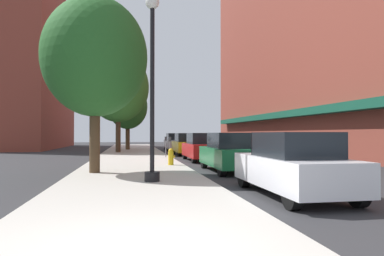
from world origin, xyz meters
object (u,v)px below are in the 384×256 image
Objects in this scene: parking_meter_near at (170,145)px; car_silver at (175,142)px; car_white at (293,165)px; fire_hydrant at (171,157)px; parking_meter_far at (166,144)px; tree_near at (118,87)px; car_yellow at (186,144)px; lamppost at (152,84)px; tree_far at (95,57)px; car_green at (230,153)px; car_red at (202,147)px; tree_mid at (128,107)px.

car_silver reaches higher than parking_meter_near.
car_white is (1.95, -11.48, -0.14)m from parking_meter_near.
fire_hydrant is 0.60× the size of parking_meter_far.
tree_near is (-3.24, 6.33, 4.42)m from parking_meter_far.
car_yellow is (5.19, -2.54, -4.56)m from tree_near.
parking_meter_near is at bearing -99.86° from car_silver.
lamppost is 1.37× the size of car_white.
fire_hydrant is at bearing 40.10° from tree_far.
car_yellow is (0.00, 11.85, 0.00)m from car_green.
parking_meter_near is at bearing -107.35° from car_yellow.
car_green reaches higher than parking_meter_far.
parking_meter_far is 0.30× the size of car_red.
car_yellow reaches higher than parking_meter_near.
tree_mid is 19.96m from car_green.
car_silver is (0.00, 12.79, 0.00)m from car_red.
parking_meter_near is at bearing 84.57° from fire_hydrant.
parking_meter_far is 11.83m from tree_mid.
car_green is (1.95, -5.63, -0.14)m from parking_meter_near.
tree_mid is at bearing 102.85° from parking_meter_far.
lamppost is 1.37× the size of car_silver.
car_silver is at bearing -6.00° from tree_mid.
car_white is 17.70m from car_yellow.
car_white is 1.00× the size of car_silver.
tree_mid is at bearing 121.56° from car_yellow.
parking_meter_near is 0.16× the size of tree_near.
tree_mid is 1.44× the size of car_red.
tree_far is 1.58× the size of car_silver.
tree_mid is at bearing 97.49° from fire_hydrant.
lamppost is at bearing -54.43° from tree_far.
tree_far reaches higher than parking_meter_near.
car_white is (3.49, -2.55, -2.39)m from lamppost.
parking_meter_far is at bearing 99.54° from car_white.
car_red is (0.00, 5.90, 0.00)m from car_green.
car_green is at bearing -76.84° from tree_mid.
parking_meter_far is 10.81m from car_silver.
car_red is at bearing 91.56° from car_white.
lamppost is 3.77m from tree_far.
fire_hydrant is (1.23, 5.61, -2.68)m from lamppost.
parking_meter_far is 0.30× the size of car_silver.
parking_meter_near is 10.34m from tree_near.
car_red is at bearing -71.32° from tree_mid.
car_silver is at bearing 82.13° from fire_hydrant.
tree_near is at bearing 117.12° from parking_meter_far.
tree_far is at bearing -91.32° from tree_near.
lamppost is 7.47× the size of fire_hydrant.
tree_near reaches higher than tree_mid.
car_silver is (0.00, 6.84, 0.00)m from car_yellow.
tree_mid is 25.63m from car_white.
fire_hydrant is at bearing -93.14° from parking_meter_far.
tree_far is (-0.34, -14.84, -0.79)m from tree_near.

